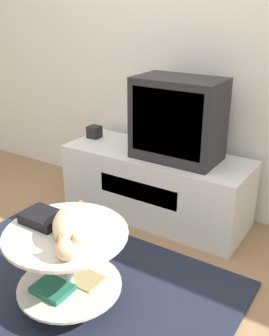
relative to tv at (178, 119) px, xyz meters
The scene contains 9 objects.
ground_plane 1.30m from the tv, 97.56° to the right, with size 12.00×12.00×0.00m, color #93704C.
wall_back 0.64m from the tv, 111.59° to the left, with size 8.00×0.05×2.60m.
rug 1.29m from the tv, 97.56° to the right, with size 1.80×1.30×0.02m.
tv_stand 0.55m from the tv, behind, with size 1.37×0.51×0.50m.
tv is the anchor object (origin of this frame).
speaker 0.79m from the tv, behind, with size 0.09×0.09×0.09m.
coffee_table 1.20m from the tv, 92.39° to the right, with size 0.62×0.62×0.44m.
dvd_box 1.14m from the tv, 100.39° to the right, with size 0.21×0.16×0.05m.
cat 1.14m from the tv, 88.77° to the right, with size 0.34×0.47×0.15m.
Camera 1 is at (1.27, -1.27, 1.50)m, focal length 42.00 mm.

